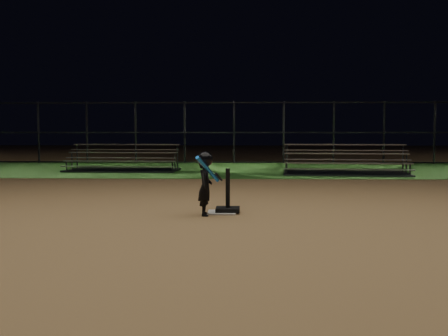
# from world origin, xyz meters

# --- Properties ---
(ground) EXTENTS (80.00, 80.00, 0.00)m
(ground) POSITION_xyz_m (0.00, 0.00, 0.00)
(ground) COLOR #A67B4B
(ground) RESTS_ON ground
(grass_strip) EXTENTS (60.00, 8.00, 0.01)m
(grass_strip) POSITION_xyz_m (0.00, 10.00, 0.01)
(grass_strip) COLOR #285F1E
(grass_strip) RESTS_ON ground
(home_plate) EXTENTS (0.45, 0.45, 0.02)m
(home_plate) POSITION_xyz_m (0.00, 0.00, 0.01)
(home_plate) COLOR beige
(home_plate) RESTS_ON ground
(batting_tee) EXTENTS (0.38, 0.38, 0.69)m
(batting_tee) POSITION_xyz_m (0.09, 0.05, 0.14)
(batting_tee) COLOR black
(batting_tee) RESTS_ON home_plate
(child_batter) EXTENTS (0.39, 0.57, 0.99)m
(child_batter) POSITION_xyz_m (-0.25, -0.26, 0.53)
(child_batter) COLOR black
(child_batter) RESTS_ON ground
(bleacher_left) EXTENTS (3.64, 1.89, 0.87)m
(bleacher_left) POSITION_xyz_m (-3.57, 8.73, 0.18)
(bleacher_left) COLOR #A1A1A6
(bleacher_left) RESTS_ON ground
(bleacher_right) EXTENTS (3.85, 2.16, 0.91)m
(bleacher_right) POSITION_xyz_m (3.45, 7.66, 0.19)
(bleacher_right) COLOR #ABABB0
(bleacher_right) RESTS_ON ground
(backstop_fence) EXTENTS (20.08, 0.08, 2.50)m
(backstop_fence) POSITION_xyz_m (0.00, 13.00, 1.25)
(backstop_fence) COLOR #38383D
(backstop_fence) RESTS_ON ground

